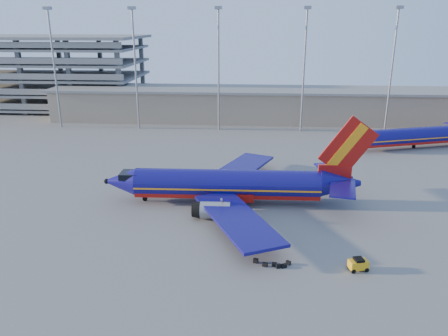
{
  "coord_description": "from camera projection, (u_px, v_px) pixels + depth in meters",
  "views": [
    {
      "loc": [
        3.8,
        -58.85,
        24.99
      ],
      "look_at": [
        -0.71,
        4.06,
        4.0
      ],
      "focal_mm": 35.0,
      "sensor_mm": 36.0,
      "label": 1
    }
  ],
  "objects": [
    {
      "name": "baggage_tug",
      "position": [
        358.0,
        264.0,
        46.19
      ],
      "size": [
        2.2,
        1.64,
        1.42
      ],
      "rotation": [
        0.0,
        0.0,
        0.25
      ],
      "color": "#F2AB15",
      "rests_on": "ground"
    },
    {
      "name": "ground",
      "position": [
        227.0,
        203.0,
        63.84
      ],
      "size": [
        220.0,
        220.0,
        0.0
      ],
      "primitive_type": "plane",
      "color": "slate",
      "rests_on": "ground"
    },
    {
      "name": "aircraft_second",
      "position": [
        419.0,
        136.0,
        91.22
      ],
      "size": [
        32.79,
        17.08,
        11.46
      ],
      "rotation": [
        0.0,
        0.0,
        0.31
      ],
      "color": "navy",
      "rests_on": "ground"
    },
    {
      "name": "parking_garage",
      "position": [
        42.0,
        68.0,
        134.43
      ],
      "size": [
        62.0,
        32.0,
        21.4
      ],
      "color": "slate",
      "rests_on": "ground"
    },
    {
      "name": "luggage_pile",
      "position": [
        274.0,
        264.0,
        47.19
      ],
      "size": [
        4.14,
        1.38,
        0.49
      ],
      "color": "black",
      "rests_on": "ground"
    },
    {
      "name": "terminal_building",
      "position": [
        278.0,
        104.0,
        116.69
      ],
      "size": [
        122.0,
        16.0,
        8.5
      ],
      "color": "gray",
      "rests_on": "ground"
    },
    {
      "name": "aircraft_main",
      "position": [
        233.0,
        185.0,
        63.01
      ],
      "size": [
        38.76,
        37.31,
        13.13
      ],
      "rotation": [
        0.0,
        0.0,
        0.02
      ],
      "color": "navy",
      "rests_on": "ground"
    },
    {
      "name": "light_mast_row",
      "position": [
        261.0,
        57.0,
        101.5
      ],
      "size": [
        101.6,
        1.6,
        28.65
      ],
      "color": "gray",
      "rests_on": "ground"
    }
  ]
}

